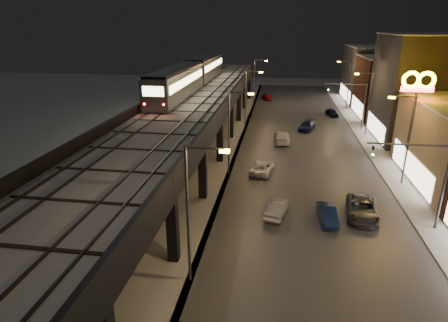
{
  "coord_description": "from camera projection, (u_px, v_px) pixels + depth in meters",
  "views": [
    {
      "loc": [
        4.31,
        -6.12,
        15.29
      ],
      "look_at": [
        0.18,
        21.64,
        5.0
      ],
      "focal_mm": 30.0,
      "sensor_mm": 36.0,
      "label": 1
    }
  ],
  "objects": [
    {
      "name": "road_surface",
      "position": [
        304.0,
        165.0,
        43.0
      ],
      "size": [
        17.0,
        120.0,
        0.06
      ],
      "primitive_type": "cube",
      "color": "#46474D",
      "rests_on": "ground"
    },
    {
      "name": "sidewalk_right",
      "position": [
        395.0,
        170.0,
        41.6
      ],
      "size": [
        4.0,
        120.0,
        0.14
      ],
      "primitive_type": "cube",
      "color": "#9FA1A8",
      "rests_on": "ground"
    },
    {
      "name": "under_viaduct_pavement",
      "position": [
        190.0,
        159.0,
        44.86
      ],
      "size": [
        11.0,
        120.0,
        0.06
      ],
      "primitive_type": "cube",
      "color": "#9FA1A8",
      "rests_on": "ground"
    },
    {
      "name": "elevated_viaduct",
      "position": [
        181.0,
        120.0,
        40.01
      ],
      "size": [
        9.0,
        100.0,
        6.3
      ],
      "color": "black",
      "rests_on": "ground"
    },
    {
      "name": "viaduct_trackbed",
      "position": [
        181.0,
        113.0,
        39.87
      ],
      "size": [
        8.4,
        100.0,
        0.32
      ],
      "color": "#B2B7C1",
      "rests_on": "elevated_viaduct"
    },
    {
      "name": "viaduct_parapet_streetside",
      "position": [
        221.0,
        110.0,
        39.13
      ],
      "size": [
        0.3,
        100.0,
        1.1
      ],
      "primitive_type": "cube",
      "color": "black",
      "rests_on": "elevated_viaduct"
    },
    {
      "name": "viaduct_parapet_far",
      "position": [
        142.0,
        107.0,
        40.33
      ],
      "size": [
        0.3,
        100.0,
        1.1
      ],
      "primitive_type": "cube",
      "color": "black",
      "rests_on": "elevated_viaduct"
    },
    {
      "name": "building_d",
      "position": [
        427.0,
        89.0,
        50.36
      ],
      "size": [
        12.2,
        13.2,
        14.16
      ],
      "color": "#28282D",
      "rests_on": "ground"
    },
    {
      "name": "building_e",
      "position": [
        396.0,
        88.0,
        64.05
      ],
      "size": [
        12.2,
        12.2,
        10.16
      ],
      "color": "#462013",
      "rests_on": "ground"
    },
    {
      "name": "building_f",
      "position": [
        377.0,
        74.0,
        76.88
      ],
      "size": [
        12.2,
        16.2,
        11.16
      ],
      "color": "#373737",
      "rests_on": "ground"
    },
    {
      "name": "streetlight_left_1",
      "position": [
        192.0,
        207.0,
        21.87
      ],
      "size": [
        2.57,
        0.28,
        9.0
      ],
      "color": "#38383A",
      "rests_on": "ground"
    },
    {
      "name": "streetlight_left_2",
      "position": [
        232.0,
        128.0,
        38.59
      ],
      "size": [
        2.57,
        0.28,
        9.0
      ],
      "color": "#38383A",
      "rests_on": "ground"
    },
    {
      "name": "streetlight_right_2",
      "position": [
        407.0,
        135.0,
        36.21
      ],
      "size": [
        2.56,
        0.28,
        9.0
      ],
      "color": "#38383A",
      "rests_on": "ground"
    },
    {
      "name": "streetlight_left_3",
      "position": [
        247.0,
        96.0,
        55.3
      ],
      "size": [
        2.57,
        0.28,
        9.0
      ],
      "color": "#38383A",
      "rests_on": "ground"
    },
    {
      "name": "streetlight_right_3",
      "position": [
        368.0,
        100.0,
        52.93
      ],
      "size": [
        2.56,
        0.28,
        9.0
      ],
      "color": "#38383A",
      "rests_on": "ground"
    },
    {
      "name": "streetlight_left_4",
      "position": [
        256.0,
        80.0,
        72.02
      ],
      "size": [
        2.57,
        0.28,
        9.0
      ],
      "color": "#38383A",
      "rests_on": "ground"
    },
    {
      "name": "streetlight_right_4",
      "position": [
        348.0,
        82.0,
        69.64
      ],
      "size": [
        2.56,
        0.28,
        9.0
      ],
      "color": "#38383A",
      "rests_on": "ground"
    },
    {
      "name": "traffic_light_rig_a",
      "position": [
        429.0,
        176.0,
        28.23
      ],
      "size": [
        6.1,
        0.34,
        7.0
      ],
      "color": "#38383A",
      "rests_on": "ground"
    },
    {
      "name": "traffic_light_rig_b",
      "position": [
        357.0,
        101.0,
        56.09
      ],
      "size": [
        6.1,
        0.34,
        7.0
      ],
      "color": "#38383A",
      "rests_on": "ground"
    },
    {
      "name": "subway_train",
      "position": [
        193.0,
        73.0,
        55.44
      ],
      "size": [
        3.05,
        37.05,
        3.65
      ],
      "color": "gray",
      "rests_on": "viaduct_trackbed"
    },
    {
      "name": "car_near_white",
      "position": [
        276.0,
        208.0,
        31.56
      ],
      "size": [
        2.15,
        4.19,
        1.31
      ],
      "primitive_type": "imported",
      "rotation": [
        0.0,
        0.0,
        2.94
      ],
      "color": "#90939C",
      "rests_on": "ground"
    },
    {
      "name": "car_mid_silver",
      "position": [
        262.0,
        168.0,
        40.6
      ],
      "size": [
        2.72,
        4.76,
        1.25
      ],
      "primitive_type": "imported",
      "rotation": [
        0.0,
        0.0,
        2.99
      ],
      "color": "silver",
      "rests_on": "ground"
    },
    {
      "name": "car_mid_dark",
      "position": [
        282.0,
        137.0,
        51.06
      ],
      "size": [
        2.23,
        5.24,
        1.51
      ],
      "primitive_type": "imported",
      "rotation": [
        0.0,
        0.0,
        3.16
      ],
      "color": "white",
      "rests_on": "ground"
    },
    {
      "name": "car_far_white",
      "position": [
        267.0,
        97.0,
        80.12
      ],
      "size": [
        2.71,
        4.21,
        1.34
      ],
      "primitive_type": "imported",
      "rotation": [
        0.0,
        0.0,
        3.45
      ],
      "color": "maroon",
      "rests_on": "ground"
    },
    {
      "name": "car_onc_silver",
      "position": [
        327.0,
        215.0,
        30.6
      ],
      "size": [
        1.55,
        3.81,
        1.23
      ],
      "primitive_type": "imported",
      "rotation": [
        0.0,
        0.0,
        0.07
      ],
      "color": "#0D1B45",
      "rests_on": "ground"
    },
    {
      "name": "car_onc_dark",
      "position": [
        362.0,
        209.0,
        31.22
      ],
      "size": [
        3.06,
        5.54,
        1.47
      ],
      "primitive_type": "imported",
      "rotation": [
        0.0,
        0.0,
        -0.12
      ],
      "color": "#43464A",
      "rests_on": "ground"
    },
    {
      "name": "car_onc_white",
      "position": [
        307.0,
        126.0,
        56.98
      ],
      "size": [
        3.09,
        4.86,
        1.31
      ],
      "primitive_type": "imported",
      "rotation": [
        0.0,
        0.0,
        -0.3
      ],
      "color": "#0E1739",
      "rests_on": "ground"
    },
    {
      "name": "car_onc_red",
      "position": [
        332.0,
        113.0,
        65.71
      ],
      "size": [
        2.26,
        3.81,
        1.22
      ],
      "primitive_type": "imported",
      "rotation": [
        0.0,
        0.0,
        0.24
      ],
      "color": "black",
      "rests_on": "ground"
    },
    {
      "name": "sign_mcdonalds",
      "position": [
        417.0,
        90.0,
        37.67
      ],
      "size": [
        3.22,
        0.39,
        10.92
      ],
      "color": "#38383A",
      "rests_on": "ground"
    }
  ]
}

